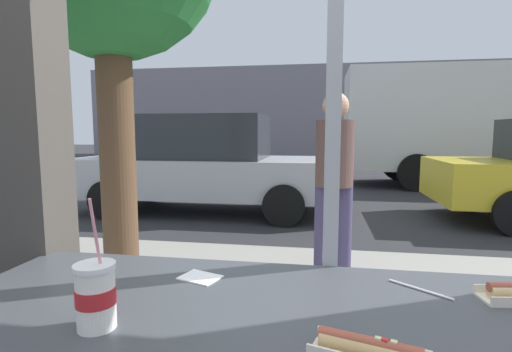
# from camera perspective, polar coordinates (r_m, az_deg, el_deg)

# --- Properties ---
(ground_plane) EXTENTS (60.00, 60.00, 0.00)m
(ground_plane) POSITION_cam_1_polar(r_m,az_deg,el_deg) (9.35, 9.54, -2.26)
(ground_plane) COLOR #2D2D30
(sidewalk_strip) EXTENTS (16.00, 2.80, 0.12)m
(sidewalk_strip) POSITION_cam_1_polar(r_m,az_deg,el_deg) (3.15, 9.77, -19.11)
(sidewalk_strip) COLOR #9E998E
(sidewalk_strip) RESTS_ON ground
(building_facade_far) EXTENTS (28.00, 1.20, 5.18)m
(building_facade_far) POSITION_cam_1_polar(r_m,az_deg,el_deg) (22.79, 9.61, 9.42)
(building_facade_far) COLOR gray
(building_facade_far) RESTS_ON ground
(soda_cup_right) EXTENTS (0.09, 0.09, 0.31)m
(soda_cup_right) POSITION_cam_1_polar(r_m,az_deg,el_deg) (1.00, -22.65, -15.93)
(soda_cup_right) COLOR white
(soda_cup_right) RESTS_ON window_counter
(hotdog_tray_far) EXTENTS (0.25, 0.15, 0.05)m
(hotdog_tray_far) POSITION_cam_1_polar(r_m,az_deg,el_deg) (0.87, 16.35, -23.49)
(hotdog_tray_far) COLOR beige
(hotdog_tray_far) RESTS_ON window_counter
(loose_straw) EXTENTS (0.15, 0.12, 0.01)m
(loose_straw) POSITION_cam_1_polar(r_m,az_deg,el_deg) (1.25, 23.10, -15.17)
(loose_straw) COLOR white
(loose_straw) RESTS_ON window_counter
(napkin_wrapper) EXTENTS (0.14, 0.13, 0.00)m
(napkin_wrapper) POSITION_cam_1_polar(r_m,az_deg,el_deg) (1.25, -8.27, -14.65)
(napkin_wrapper) COLOR white
(napkin_wrapper) RESTS_ON window_counter
(parked_car_silver) EXTENTS (4.63, 1.92, 1.71)m
(parked_car_silver) POSITION_cam_1_polar(r_m,az_deg,el_deg) (6.88, -7.66, 1.84)
(parked_car_silver) COLOR #BCBCC1
(parked_car_silver) RESTS_ON ground
(box_truck) EXTENTS (6.80, 2.44, 3.02)m
(box_truck) POSITION_cam_1_polar(r_m,az_deg,el_deg) (11.46, 29.66, 6.82)
(box_truck) COLOR silver
(box_truck) RESTS_ON ground
(pedestrian) EXTENTS (0.32, 0.32, 1.63)m
(pedestrian) POSITION_cam_1_polar(r_m,az_deg,el_deg) (3.34, 11.50, 0.11)
(pedestrian) COLOR #443C62
(pedestrian) RESTS_ON sidewalk_strip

